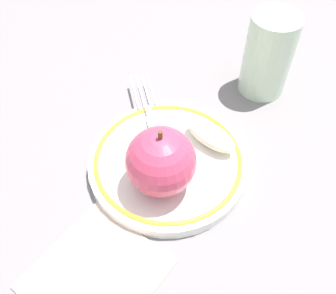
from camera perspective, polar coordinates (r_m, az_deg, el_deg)
name	(u,v)px	position (r m, az deg, el deg)	size (l,w,h in m)	color
ground_plane	(166,181)	(0.45, -0.29, -5.24)	(2.00, 2.00, 0.00)	slate
plate	(168,162)	(0.46, 0.00, -2.27)	(0.19, 0.19, 0.02)	white
apple_red_whole	(161,161)	(0.40, -1.08, -2.22)	(0.08, 0.08, 0.09)	#C13B5B
apple_slice_front	(214,137)	(0.46, 6.98, 1.45)	(0.07, 0.03, 0.02)	#EBECC4
fork	(153,126)	(0.48, -2.33, 3.28)	(0.11, 0.18, 0.00)	silver
drinking_glass	(268,55)	(0.54, 15.00, 13.36)	(0.07, 0.07, 0.12)	silver
napkin_folded	(96,274)	(0.40, -10.97, -18.44)	(0.12, 0.12, 0.01)	beige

